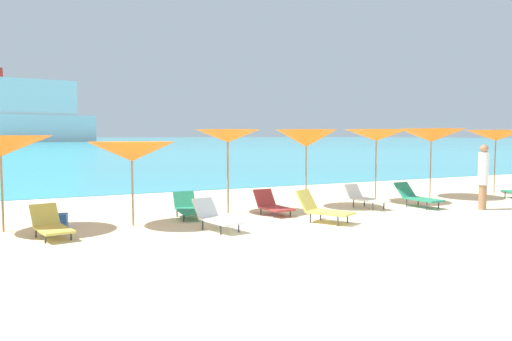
{
  "coord_description": "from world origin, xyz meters",
  "views": [
    {
      "loc": [
        -6.64,
        -8.31,
        2.18
      ],
      "look_at": [
        -0.56,
        3.89,
        1.2
      ],
      "focal_mm": 34.7,
      "sensor_mm": 36.0,
      "label": 1
    }
  ],
  "objects_px": {
    "beachgoer_0": "(483,174)",
    "lounge_chair_2": "(51,225)",
    "umbrella_8": "(496,135)",
    "umbrella_5": "(306,138)",
    "umbrella_3": "(132,152)",
    "lounge_chair_4": "(272,205)",
    "lounge_chair_10": "(365,198)",
    "umbrella_2": "(0,146)",
    "lounge_chair_6": "(189,208)",
    "lounge_chair_11": "(322,209)",
    "umbrella_4": "(228,136)",
    "lounge_chair_7": "(417,196)",
    "cooler_box": "(56,221)",
    "lounge_chair_5": "(216,217)",
    "umbrella_6": "(376,135)",
    "cruise_ship": "(20,114)",
    "umbrella_7": "(431,135)"
  },
  "relations": [
    {
      "from": "umbrella_8",
      "to": "lounge_chair_7",
      "type": "bearing_deg",
      "value": -166.02
    },
    {
      "from": "beachgoer_0",
      "to": "lounge_chair_2",
      "type": "bearing_deg",
      "value": -14.15
    },
    {
      "from": "lounge_chair_4",
      "to": "lounge_chair_5",
      "type": "bearing_deg",
      "value": -150.75
    },
    {
      "from": "umbrella_8",
      "to": "lounge_chair_2",
      "type": "height_order",
      "value": "umbrella_8"
    },
    {
      "from": "beachgoer_0",
      "to": "cooler_box",
      "type": "relative_size",
      "value": 3.81
    },
    {
      "from": "umbrella_3",
      "to": "lounge_chair_7",
      "type": "xyz_separation_m",
      "value": [
        8.44,
        -0.72,
        -1.47
      ]
    },
    {
      "from": "umbrella_5",
      "to": "lounge_chair_5",
      "type": "xyz_separation_m",
      "value": [
        -3.76,
        -2.11,
        -1.78
      ]
    },
    {
      "from": "umbrella_5",
      "to": "umbrella_8",
      "type": "relative_size",
      "value": 0.99
    },
    {
      "from": "cruise_ship",
      "to": "cooler_box",
      "type": "bearing_deg",
      "value": -98.12
    },
    {
      "from": "lounge_chair_7",
      "to": "cooler_box",
      "type": "xyz_separation_m",
      "value": [
        -10.14,
        1.15,
        -0.15
      ]
    },
    {
      "from": "umbrella_8",
      "to": "lounge_chair_5",
      "type": "distance_m",
      "value": 12.21
    },
    {
      "from": "umbrella_3",
      "to": "lounge_chair_4",
      "type": "distance_m",
      "value": 4.1
    },
    {
      "from": "lounge_chair_2",
      "to": "umbrella_6",
      "type": "bearing_deg",
      "value": -3.8
    },
    {
      "from": "umbrella_6",
      "to": "lounge_chair_5",
      "type": "height_order",
      "value": "umbrella_6"
    },
    {
      "from": "beachgoer_0",
      "to": "lounge_chair_10",
      "type": "bearing_deg",
      "value": -39.82
    },
    {
      "from": "umbrella_4",
      "to": "umbrella_8",
      "type": "xyz_separation_m",
      "value": [
        10.68,
        -0.22,
        0.01
      ]
    },
    {
      "from": "umbrella_2",
      "to": "lounge_chair_6",
      "type": "height_order",
      "value": "umbrella_2"
    },
    {
      "from": "lounge_chair_4",
      "to": "umbrella_8",
      "type": "bearing_deg",
      "value": 0.54
    },
    {
      "from": "lounge_chair_7",
      "to": "cooler_box",
      "type": "relative_size",
      "value": 3.11
    },
    {
      "from": "cooler_box",
      "to": "umbrella_6",
      "type": "bearing_deg",
      "value": 14.03
    },
    {
      "from": "lounge_chair_6",
      "to": "lounge_chair_7",
      "type": "xyz_separation_m",
      "value": [
        6.87,
        -1.21,
        0.05
      ]
    },
    {
      "from": "umbrella_2",
      "to": "umbrella_3",
      "type": "xyz_separation_m",
      "value": [
        2.8,
        -0.52,
        -0.15
      ]
    },
    {
      "from": "umbrella_6",
      "to": "lounge_chair_2",
      "type": "bearing_deg",
      "value": -172.88
    },
    {
      "from": "lounge_chair_10",
      "to": "beachgoer_0",
      "type": "relative_size",
      "value": 0.76
    },
    {
      "from": "umbrella_6",
      "to": "lounge_chair_2",
      "type": "height_order",
      "value": "umbrella_6"
    },
    {
      "from": "cooler_box",
      "to": "umbrella_4",
      "type": "bearing_deg",
      "value": 17.16
    },
    {
      "from": "umbrella_4",
      "to": "cooler_box",
      "type": "xyz_separation_m",
      "value": [
        -4.52,
        -0.33,
        -1.98
      ]
    },
    {
      "from": "umbrella_4",
      "to": "umbrella_7",
      "type": "bearing_deg",
      "value": 0.0
    },
    {
      "from": "lounge_chair_6",
      "to": "lounge_chair_11",
      "type": "height_order",
      "value": "lounge_chair_11"
    },
    {
      "from": "umbrella_2",
      "to": "lounge_chair_6",
      "type": "relative_size",
      "value": 1.55
    },
    {
      "from": "umbrella_2",
      "to": "cooler_box",
      "type": "distance_m",
      "value": 2.08
    },
    {
      "from": "umbrella_5",
      "to": "cruise_ship",
      "type": "relative_size",
      "value": 0.05
    },
    {
      "from": "umbrella_4",
      "to": "lounge_chair_11",
      "type": "xyz_separation_m",
      "value": [
        1.52,
        -2.44,
        -1.8
      ]
    },
    {
      "from": "beachgoer_0",
      "to": "lounge_chair_6",
      "type": "bearing_deg",
      "value": -24.39
    },
    {
      "from": "lounge_chair_2",
      "to": "lounge_chair_10",
      "type": "relative_size",
      "value": 1.02
    },
    {
      "from": "lounge_chair_4",
      "to": "lounge_chair_11",
      "type": "relative_size",
      "value": 0.89
    },
    {
      "from": "umbrella_8",
      "to": "lounge_chair_2",
      "type": "relative_size",
      "value": 1.59
    },
    {
      "from": "cooler_box",
      "to": "lounge_chair_11",
      "type": "bearing_deg",
      "value": -6.24
    },
    {
      "from": "lounge_chair_5",
      "to": "lounge_chair_6",
      "type": "distance_m",
      "value": 1.9
    },
    {
      "from": "umbrella_6",
      "to": "lounge_chair_10",
      "type": "height_order",
      "value": "umbrella_6"
    },
    {
      "from": "umbrella_4",
      "to": "lounge_chair_11",
      "type": "distance_m",
      "value": 3.39
    },
    {
      "from": "umbrella_6",
      "to": "lounge_chair_6",
      "type": "height_order",
      "value": "umbrella_6"
    },
    {
      "from": "umbrella_8",
      "to": "lounge_chair_2",
      "type": "distance_m",
      "value": 15.54
    },
    {
      "from": "umbrella_4",
      "to": "lounge_chair_5",
      "type": "bearing_deg",
      "value": -119.5
    },
    {
      "from": "umbrella_5",
      "to": "umbrella_6",
      "type": "relative_size",
      "value": 0.99
    },
    {
      "from": "lounge_chair_11",
      "to": "beachgoer_0",
      "type": "distance_m",
      "value": 5.43
    },
    {
      "from": "umbrella_2",
      "to": "umbrella_7",
      "type": "height_order",
      "value": "umbrella_7"
    },
    {
      "from": "umbrella_4",
      "to": "cooler_box",
      "type": "bearing_deg",
      "value": -175.81
    },
    {
      "from": "umbrella_6",
      "to": "lounge_chair_4",
      "type": "xyz_separation_m",
      "value": [
        -4.13,
        -0.63,
        -1.91
      ]
    },
    {
      "from": "umbrella_4",
      "to": "cruise_ship",
      "type": "distance_m",
      "value": 160.33
    }
  ]
}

